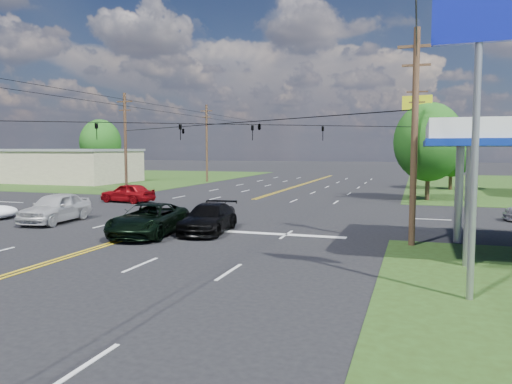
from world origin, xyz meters
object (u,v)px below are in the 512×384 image
(pole_se, at_px, (414,135))
(pole_right_far, at_px, (417,141))
(pole_ne, at_px, (416,141))
(tree_far_l, at_px, (100,143))
(polesign_se, at_px, (478,61))
(retail_nw, at_px, (68,167))
(pickup_white, at_px, (55,208))
(tree_right_a, at_px, (429,142))
(suv_black, at_px, (209,218))
(pole_left_far, at_px, (207,142))
(tree_right_b, at_px, (451,150))
(pickup_dkgreen, at_px, (149,220))
(pole_nw, at_px, (125,142))

(pole_se, xyz_separation_m, pole_right_far, (0.00, 37.00, 0.25))
(pole_ne, distance_m, tree_far_l, 50.54)
(pole_ne, distance_m, polesign_se, 25.99)
(retail_nw, height_order, pickup_white, retail_nw)
(tree_far_l, xyz_separation_m, polesign_se, (46.67, -48.88, 1.50))
(polesign_se, bearing_deg, tree_right_a, 91.33)
(pole_right_far, distance_m, suv_black, 38.10)
(pole_left_far, xyz_separation_m, pole_right_far, (26.00, 0.00, 0.00))
(tree_right_b, height_order, pickup_white, tree_right_b)
(pole_left_far, distance_m, suv_black, 40.10)
(tree_right_b, height_order, tree_far_l, tree_far_l)
(retail_nw, distance_m, pole_ne, 45.02)
(pickup_white, bearing_deg, pole_right_far, 55.77)
(pole_ne, bearing_deg, tree_right_b, 76.87)
(pickup_dkgreen, xyz_separation_m, pickup_white, (-7.45, 2.21, 0.09))
(pole_se, xyz_separation_m, pickup_dkgreen, (-12.50, -1.21, -4.13))
(suv_black, xyz_separation_m, polesign_se, (11.67, -8.38, 5.95))
(retail_nw, height_order, suv_black, retail_nw)
(pole_ne, distance_m, tree_right_b, 15.42)
(pickup_dkgreen, bearing_deg, tree_right_b, 58.48)
(tree_right_a, relative_size, polesign_se, 0.97)
(pole_left_far, height_order, suv_black, pole_left_far)
(pole_left_far, bearing_deg, pickup_white, -80.45)
(pole_right_far, distance_m, tree_right_b, 5.40)
(pickup_white, bearing_deg, pickup_dkgreen, -21.77)
(retail_nw, bearing_deg, pickup_dkgreen, -46.56)
(pole_right_far, bearing_deg, polesign_se, -87.87)
(polesign_se, bearing_deg, pole_se, 101.97)
(tree_right_a, bearing_deg, tree_far_l, 156.50)
(pole_se, relative_size, tree_right_b, 1.34)
(suv_black, relative_size, pickup_white, 0.99)
(tree_right_a, bearing_deg, polesign_se, -88.67)
(pole_nw, bearing_deg, pickup_dkgreen, -54.90)
(pole_right_far, bearing_deg, pickup_white, -118.99)
(suv_black, bearing_deg, pole_nw, 126.92)
(retail_nw, height_order, pole_right_far, pole_right_far)
(tree_right_b, bearing_deg, retail_nw, -177.54)
(pole_nw, height_order, tree_right_a, pole_nw)
(pole_se, xyz_separation_m, tree_right_b, (3.50, 33.00, -0.70))
(retail_nw, xyz_separation_m, pole_nw, (17.00, -13.00, 2.92))
(pole_right_far, height_order, tree_right_a, pole_right_far)
(tree_right_a, xyz_separation_m, pickup_white, (-20.95, -20.00, -4.00))
(pickup_white, relative_size, polesign_se, 0.61)
(tree_right_a, xyz_separation_m, tree_right_b, (2.50, 12.00, -0.65))
(pole_ne, relative_size, pole_left_far, 0.95)
(pole_se, bearing_deg, suv_black, 177.14)
(pickup_white, bearing_deg, polesign_se, -27.56)
(tree_far_l, distance_m, polesign_se, 67.60)
(pole_ne, xyz_separation_m, pole_left_far, (-26.00, 19.00, 0.25))
(retail_nw, bearing_deg, pole_nw, -37.41)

